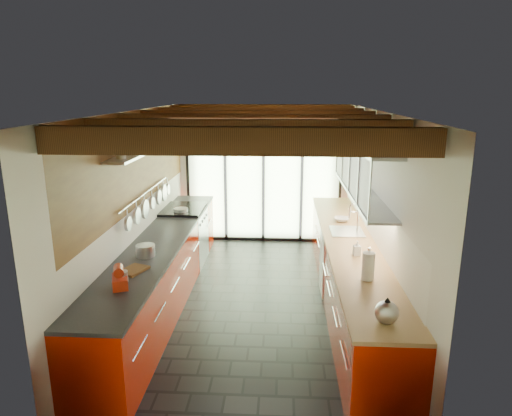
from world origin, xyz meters
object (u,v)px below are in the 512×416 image
object	(u,v)px
kettle	(387,311)
soap_bottle	(357,248)
paper_towel	(368,267)
stand_mixer	(120,278)
bowl	(342,219)

from	to	relation	value
kettle	soap_bottle	xyz separation A→B (m)	(0.00, 1.63, -0.01)
kettle	paper_towel	world-z (taller)	paper_towel
stand_mixer	bowl	bearing A→B (deg)	44.83
kettle	soap_bottle	bearing A→B (deg)	90.00
paper_towel	soap_bottle	bearing A→B (deg)	90.00
kettle	soap_bottle	distance (m)	1.63
stand_mixer	bowl	world-z (taller)	stand_mixer
stand_mixer	paper_towel	bearing A→B (deg)	7.15
stand_mixer	bowl	xyz separation A→B (m)	(2.54, 2.53, -0.06)
stand_mixer	soap_bottle	distance (m)	2.75
stand_mixer	bowl	size ratio (longest dim) A/B	1.27
kettle	paper_towel	xyz separation A→B (m)	(0.00, 0.90, 0.04)
soap_bottle	kettle	bearing A→B (deg)	-90.00
stand_mixer	paper_towel	distance (m)	2.56
stand_mixer	soap_bottle	xyz separation A→B (m)	(2.54, 1.05, -0.00)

